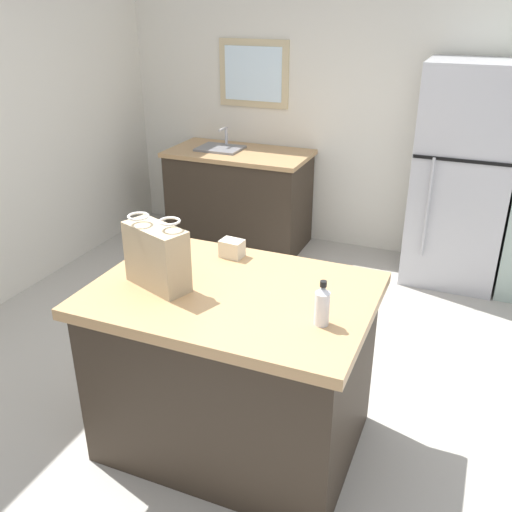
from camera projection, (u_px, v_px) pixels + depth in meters
ground at (263, 408)px, 3.32m from camera, size 6.25×6.25×0.00m
back_wall at (373, 104)px, 4.95m from camera, size 4.81×0.13×2.67m
kitchen_island at (234, 368)px, 2.91m from camera, size 1.34×0.96×0.92m
refrigerator at (462, 177)px, 4.51m from camera, size 0.73×0.69×1.77m
sink_counter at (239, 197)px, 5.37m from camera, size 1.30×0.69×1.09m
shopping_bag at (157, 256)px, 2.69m from camera, size 0.36×0.25×0.35m
small_box at (232, 248)px, 3.04m from camera, size 0.13×0.10×0.09m
bottle at (322, 305)px, 2.39m from camera, size 0.06×0.06×0.21m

